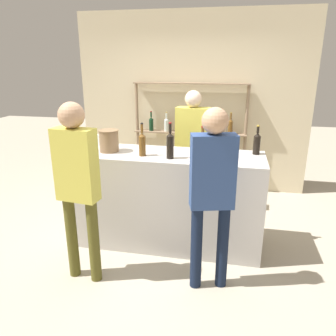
# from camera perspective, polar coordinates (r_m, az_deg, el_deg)

# --- Properties ---
(ground_plane) EXTENTS (16.00, 16.00, 0.00)m
(ground_plane) POSITION_cam_1_polar(r_m,az_deg,el_deg) (4.02, 0.00, -12.60)
(ground_plane) COLOR #B2A893
(bar_counter) EXTENTS (2.10, 0.67, 1.09)m
(bar_counter) POSITION_cam_1_polar(r_m,az_deg,el_deg) (3.77, 0.00, -5.50)
(bar_counter) COLOR #B7B2AD
(bar_counter) RESTS_ON ground_plane
(back_wall) EXTENTS (3.70, 0.12, 2.80)m
(back_wall) POSITION_cam_1_polar(r_m,az_deg,el_deg) (5.40, 4.17, 11.15)
(back_wall) COLOR beige
(back_wall) RESTS_ON ground_plane
(back_shelf) EXTENTS (1.80, 0.18, 1.74)m
(back_shelf) POSITION_cam_1_polar(r_m,az_deg,el_deg) (5.27, 3.86, 8.06)
(back_shelf) COLOR #897056
(back_shelf) RESTS_ON ground_plane
(counter_bottle_0) EXTENTS (0.08, 0.08, 0.38)m
(counter_bottle_0) POSITION_cam_1_polar(r_m,az_deg,el_deg) (3.38, 0.37, 4.08)
(counter_bottle_0) COLOR black
(counter_bottle_0) RESTS_ON bar_counter
(counter_bottle_1) EXTENTS (0.08, 0.08, 0.32)m
(counter_bottle_1) POSITION_cam_1_polar(r_m,az_deg,el_deg) (3.67, 15.21, 4.22)
(counter_bottle_1) COLOR black
(counter_bottle_1) RESTS_ON bar_counter
(counter_bottle_2) EXTENTS (0.09, 0.09, 0.32)m
(counter_bottle_2) POSITION_cam_1_polar(r_m,az_deg,el_deg) (3.50, 5.99, 4.06)
(counter_bottle_2) COLOR brown
(counter_bottle_2) RESTS_ON bar_counter
(counter_bottle_3) EXTENTS (0.07, 0.07, 0.35)m
(counter_bottle_3) POSITION_cam_1_polar(r_m,az_deg,el_deg) (3.50, -4.51, 4.27)
(counter_bottle_3) COLOR brown
(counter_bottle_3) RESTS_ON bar_counter
(ice_bucket) EXTENTS (0.23, 0.23, 0.24)m
(ice_bucket) POSITION_cam_1_polar(r_m,az_deg,el_deg) (3.72, -10.25, 4.69)
(ice_bucket) COLOR #846647
(ice_bucket) RESTS_ON bar_counter
(cork_jar) EXTENTS (0.11, 0.11, 0.13)m
(cork_jar) POSITION_cam_1_polar(r_m,az_deg,el_deg) (4.02, -11.48, 4.82)
(cork_jar) COLOR silver
(cork_jar) RESTS_ON bar_counter
(customer_left) EXTENTS (0.40, 0.23, 1.73)m
(customer_left) POSITION_cam_1_polar(r_m,az_deg,el_deg) (3.07, -15.55, -1.72)
(customer_left) COLOR brown
(customer_left) RESTS_ON ground_plane
(server_behind_counter) EXTENTS (0.46, 0.23, 1.69)m
(server_behind_counter) POSITION_cam_1_polar(r_m,az_deg,el_deg) (4.50, 4.26, 4.47)
(server_behind_counter) COLOR brown
(server_behind_counter) RESTS_ON ground_plane
(customer_right) EXTENTS (0.41, 0.26, 1.70)m
(customer_right) POSITION_cam_1_polar(r_m,az_deg,el_deg) (2.87, 7.71, -3.04)
(customer_right) COLOR #121C33
(customer_right) RESTS_ON ground_plane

